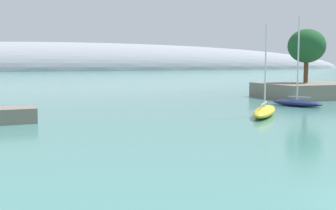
# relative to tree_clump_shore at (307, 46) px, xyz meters

# --- Properties ---
(shore_outcrop) EXTENTS (13.95, 10.31, 2.06)m
(shore_outcrop) POSITION_rel_tree_clump_shore_xyz_m (0.15, -1.07, -6.23)
(shore_outcrop) COLOR gray
(shore_outcrop) RESTS_ON ground
(tree_clump_shore) EXTENTS (5.33, 5.33, 7.64)m
(tree_clump_shore) POSITION_rel_tree_clump_shore_xyz_m (0.00, 0.00, 0.00)
(tree_clump_shore) COLOR brown
(tree_clump_shore) RESTS_ON shore_outcrop
(distant_ridge) EXTENTS (366.61, 52.02, 29.56)m
(distant_ridge) POSITION_rel_tree_clump_shore_xyz_m (-8.41, 190.70, -7.26)
(distant_ridge) COLOR #999EA8
(distant_ridge) RESTS_ON ground
(sailboat_yellow_near_shore) EXTENTS (6.83, 7.54, 8.66)m
(sailboat_yellow_near_shore) POSITION_rel_tree_clump_shore_xyz_m (-17.95, -16.78, -6.76)
(sailboat_yellow_near_shore) COLOR yellow
(sailboat_yellow_near_shore) RESTS_ON water
(sailboat_navy_mid_mooring) EXTENTS (4.40, 6.56, 10.26)m
(sailboat_navy_mid_mooring) POSITION_rel_tree_clump_shore_xyz_m (-9.27, -10.27, -6.75)
(sailboat_navy_mid_mooring) COLOR navy
(sailboat_navy_mid_mooring) RESTS_ON water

